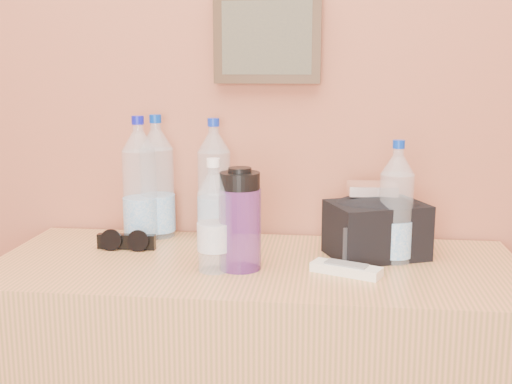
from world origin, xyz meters
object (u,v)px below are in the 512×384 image
pet_large_b (157,183)px  toiletry_bag (376,226)px  pet_large_c (214,186)px  ac_remote (346,269)px  sunglasses (126,242)px  pet_small (214,222)px  foil_packet (372,189)px  pet_large_a (140,186)px  nalgene_bottle (240,220)px  pet_large_d (396,209)px

pet_large_b → toiletry_bag: bearing=-12.3°
pet_large_b → pet_large_c: pet_large_b is taller
ac_remote → sunglasses: bearing=-171.0°
pet_small → foil_packet: pet_small is taller
ac_remote → pet_small: bearing=-155.7°
pet_large_b → ac_remote: 0.63m
pet_large_c → pet_small: (0.05, -0.30, -0.03)m
pet_large_a → nalgene_bottle: (0.32, -0.24, -0.03)m
pet_large_b → pet_large_d: pet_large_b is taller
pet_large_c → foil_packet: bearing=-13.9°
foil_packet → pet_large_b: bearing=170.0°
nalgene_bottle → sunglasses: (-0.33, 0.13, -0.10)m
pet_large_b → pet_large_c: size_ratio=1.03×
pet_large_a → pet_large_d: pet_large_a is taller
toiletry_bag → pet_small: bearing=179.9°
sunglasses → nalgene_bottle: bearing=-22.5°
pet_large_a → toiletry_bag: pet_large_a is taller
pet_large_d → nalgene_bottle: pet_large_d is taller
ac_remote → nalgene_bottle: bearing=-160.0°
sunglasses → foil_packet: bearing=2.8°
pet_large_c → ac_remote: bearing=-38.3°
sunglasses → ac_remote: bearing=-14.5°
pet_large_d → sunglasses: (-0.71, 0.03, -0.12)m
sunglasses → toiletry_bag: size_ratio=0.67×
pet_large_d → ac_remote: size_ratio=1.84×
pet_large_c → toiletry_bag: size_ratio=1.46×
nalgene_bottle → ac_remote: size_ratio=1.49×
pet_large_c → toiletry_bag: bearing=-16.8°
pet_large_c → ac_remote: 0.50m
sunglasses → toiletry_bag: bearing=0.4°
pet_large_d → toiletry_bag: pet_large_d is taller
pet_small → pet_large_b: bearing=126.4°
pet_large_a → pet_large_b: (0.04, 0.04, 0.00)m
ac_remote → toiletry_bag: 0.19m
foil_packet → ac_remote: bearing=-109.7°
pet_large_c → nalgene_bottle: 0.30m
sunglasses → ac_remote: size_ratio=0.95×
pet_large_d → sunglasses: pet_large_d is taller
pet_small → toiletry_bag: (0.40, 0.16, -0.04)m
pet_large_d → ac_remote: pet_large_d is taller
pet_large_c → sunglasses: 0.29m
sunglasses → foil_packet: 0.67m
pet_small → ac_remote: 0.34m
toiletry_bag → pet_large_d: bearing=-63.0°
nalgene_bottle → foil_packet: bearing=28.0°
pet_large_d → pet_large_b: bearing=165.4°
sunglasses → pet_large_c: bearing=33.8°
pet_large_a → pet_large_b: size_ratio=1.00×
nalgene_bottle → toiletry_bag: bearing=23.2°
pet_small → toiletry_bag: pet_small is taller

